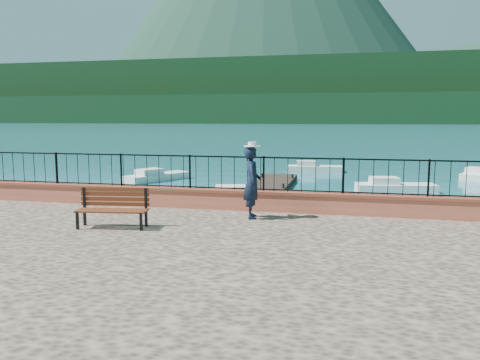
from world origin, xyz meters
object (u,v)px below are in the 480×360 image
at_px(person, 252,183).
at_px(boat_3, 158,174).
at_px(boat_5, 477,173).
at_px(park_bench, 113,216).
at_px(boat_4, 315,166).
at_px(boat_1, 435,212).
at_px(boat_0, 243,194).
at_px(boat_2, 396,184).

distance_m(person, boat_3, 17.24).
height_order(boat_3, boat_5, same).
height_order(park_bench, boat_4, park_bench).
relative_size(person, boat_5, 0.57).
height_order(person, boat_1, person).
bearing_deg(person, boat_5, -41.71).
bearing_deg(boat_5, boat_0, 158.56).
relative_size(park_bench, boat_0, 0.46).
xyz_separation_m(boat_4, boat_5, (10.25, -1.77, 0.00)).
height_order(boat_1, boat_3, same).
distance_m(park_bench, boat_0, 10.47).
relative_size(person, boat_1, 0.47).
relative_size(person, boat_4, 0.49).
relative_size(person, boat_3, 0.45).
xyz_separation_m(person, boat_2, (4.96, 13.28, -1.75)).
bearing_deg(boat_2, boat_0, -156.01).
bearing_deg(boat_2, person, -120.33).
bearing_deg(boat_0, person, -89.66).
bearing_deg(park_bench, boat_4, 74.08).
distance_m(park_bench, boat_2, 17.15).
height_order(boat_0, boat_5, same).
bearing_deg(boat_2, boat_4, 109.73).
xyz_separation_m(park_bench, boat_3, (-5.78, 16.53, -1.09)).
bearing_deg(boat_2, park_bench, -127.82).
bearing_deg(boat_4, park_bench, -104.14).
relative_size(boat_0, boat_1, 0.96).
height_order(person, boat_5, person).
xyz_separation_m(park_bench, boat_0, (0.95, 10.37, -1.09)).
relative_size(boat_4, boat_5, 1.17).
distance_m(park_bench, boat_3, 17.55).
distance_m(park_bench, boat_4, 23.70).
bearing_deg(boat_5, person, 178.80).
xyz_separation_m(park_bench, boat_1, (8.74, 7.98, -1.09)).
distance_m(park_bench, person, 3.63).
xyz_separation_m(boat_1, boat_2, (-0.71, 7.14, 0.00)).
xyz_separation_m(boat_2, boat_3, (-13.81, 1.41, 0.00)).
distance_m(person, boat_1, 8.54).
bearing_deg(boat_4, boat_0, -106.31).
distance_m(boat_0, boat_5, 16.93).
height_order(park_bench, person, person).
distance_m(person, boat_5, 22.51).
xyz_separation_m(park_bench, boat_4, (3.30, 23.45, -1.09)).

